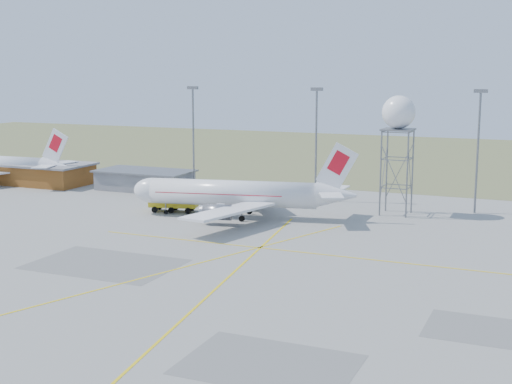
% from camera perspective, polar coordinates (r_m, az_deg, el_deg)
% --- Properties ---
extents(ground, '(400.00, 400.00, 0.00)m').
position_cam_1_polar(ground, '(67.70, -5.31, -10.70)').
color(ground, gray).
rests_on(ground, ground).
extents(grass_strip, '(400.00, 120.00, 0.03)m').
position_cam_1_polar(grass_strip, '(199.34, 14.34, 2.66)').
color(grass_strip, '#556739').
rests_on(grass_strip, ground).
extents(building_orange, '(33.00, 12.00, 4.30)m').
position_cam_1_polar(building_orange, '(159.51, -18.45, 1.53)').
color(building_orange, brown).
rests_on(building_orange, ground).
extents(building_grey, '(19.00, 10.00, 3.90)m').
position_cam_1_polar(building_grey, '(143.12, -8.89, 0.95)').
color(building_grey, gray).
rests_on(building_grey, ground).
extents(mast_a, '(2.20, 0.50, 20.50)m').
position_cam_1_polar(mast_a, '(138.63, -5.04, 4.95)').
color(mast_a, slate).
rests_on(mast_a, ground).
extents(mast_b, '(2.20, 0.50, 20.50)m').
position_cam_1_polar(mast_b, '(128.68, 4.84, 4.58)').
color(mast_b, slate).
rests_on(mast_b, ground).
extents(mast_c, '(2.20, 0.50, 20.50)m').
position_cam_1_polar(mast_c, '(122.75, 17.35, 3.92)').
color(mast_c, slate).
rests_on(mast_c, ground).
extents(airliner_main, '(36.73, 35.15, 12.56)m').
position_cam_1_polar(airliner_main, '(114.77, -1.54, -0.16)').
color(airliner_main, white).
rests_on(airliner_main, ground).
extents(radar_tower, '(5.40, 5.40, 19.54)m').
position_cam_1_polar(radar_tower, '(118.53, 11.25, 3.45)').
color(radar_tower, slate).
rests_on(radar_tower, ground).
extents(fire_truck, '(8.49, 4.72, 3.23)m').
position_cam_1_polar(fire_truck, '(120.62, -6.52, -0.84)').
color(fire_truck, gold).
rests_on(fire_truck, ground).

